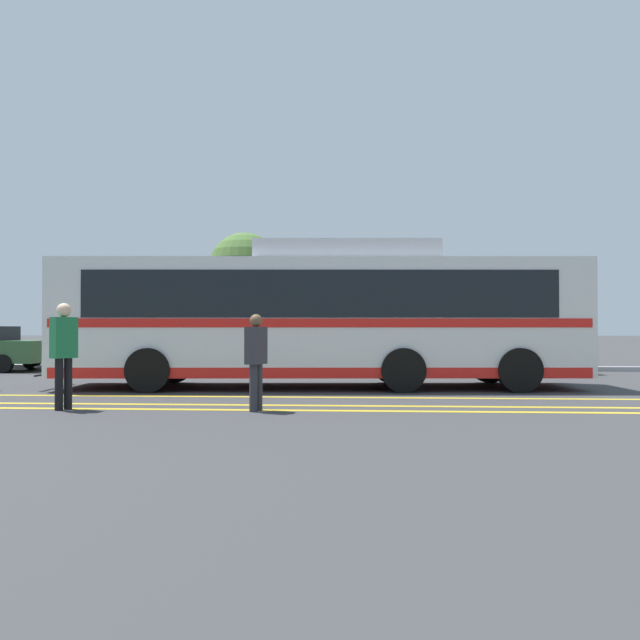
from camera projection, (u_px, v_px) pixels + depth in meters
name	position (u px, v px, depth m)	size (l,w,h in m)	color
ground_plane	(366.00, 387.00, 15.26)	(220.00, 220.00, 0.00)	#38383A
lane_strip_0	(314.00, 397.00, 12.95)	(0.20, 32.39, 0.01)	gold
lane_strip_1	(308.00, 405.00, 11.56)	(0.20, 32.39, 0.01)	gold
lane_strip_2	(305.00, 410.00, 10.86)	(0.20, 32.39, 0.01)	gold
curb_strip	(331.00, 368.00, 21.46)	(40.39, 0.36, 0.15)	#99999E
transit_bus	(321.00, 315.00, 15.17)	(12.82, 3.41, 3.49)	silver
parked_car_1	(137.00, 350.00, 20.52)	(4.46, 2.24, 1.43)	olive
parked_car_2	(324.00, 351.00, 20.56)	(4.89, 2.15, 1.33)	#9E9EA3
parked_car_3	(513.00, 350.00, 20.08)	(4.46, 2.16, 1.46)	olive
pedestrian_0	(64.00, 348.00, 10.96)	(0.42, 0.47, 1.88)	black
pedestrian_1	(256.00, 356.00, 10.79)	(0.36, 0.47, 1.68)	#2D2D33
tree_0	(375.00, 281.00, 26.27)	(3.26, 3.26, 5.07)	#513823
tree_1	(245.00, 269.00, 25.09)	(2.87, 2.87, 5.29)	#513823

